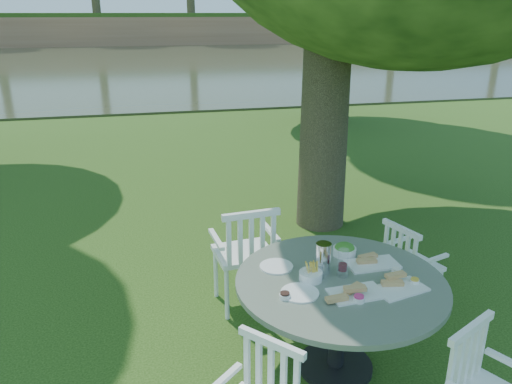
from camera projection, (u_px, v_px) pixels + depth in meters
ground at (261, 276)px, 5.11m from camera, size 140.00×140.00×0.00m
table at (340, 296)px, 3.58m from camera, size 1.50×1.50×0.76m
chair_ne at (406, 261)px, 4.38m from camera, size 0.50×0.52×0.84m
chair_nw at (247, 251)px, 4.36m from camera, size 0.54×0.51×1.00m
tableware at (336, 269)px, 3.59m from camera, size 1.06×0.81×0.23m
river at (155, 64)px, 26.15m from camera, size 100.00×28.00×0.12m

